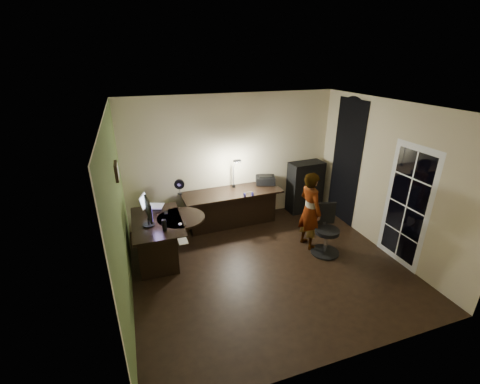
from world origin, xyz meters
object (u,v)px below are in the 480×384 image
object	(u,v)px
desk_left	(159,240)
person	(310,211)
cabinet	(305,187)
office_chair	(327,231)
desk_right	(232,208)
monitor	(148,216)

from	to	relation	value
desk_left	person	distance (m)	2.77
cabinet	office_chair	bearing A→B (deg)	-110.23
person	cabinet	bearing A→B (deg)	-34.03
desk_right	office_chair	world-z (taller)	office_chair
cabinet	desk_right	bearing A→B (deg)	-178.74
desk_right	desk_left	bearing A→B (deg)	-155.72
person	desk_left	bearing A→B (deg)	73.31
monitor	office_chair	distance (m)	3.14
cabinet	office_chair	world-z (taller)	cabinet
office_chair	person	bearing A→B (deg)	131.09
desk_left	desk_right	bearing A→B (deg)	26.91
monitor	person	xyz separation A→B (m)	(2.85, -0.31, -0.21)
person	monitor	bearing A→B (deg)	76.43
desk_left	office_chair	size ratio (longest dim) A/B	1.45
desk_left	office_chair	world-z (taller)	office_chair
monitor	desk_right	bearing A→B (deg)	22.67
desk_left	desk_right	distance (m)	1.79
person	office_chair	bearing A→B (deg)	-160.28
desk_right	person	size ratio (longest dim) A/B	1.39
monitor	office_chair	size ratio (longest dim) A/B	0.54
monitor	person	distance (m)	2.88
cabinet	person	distance (m)	1.57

